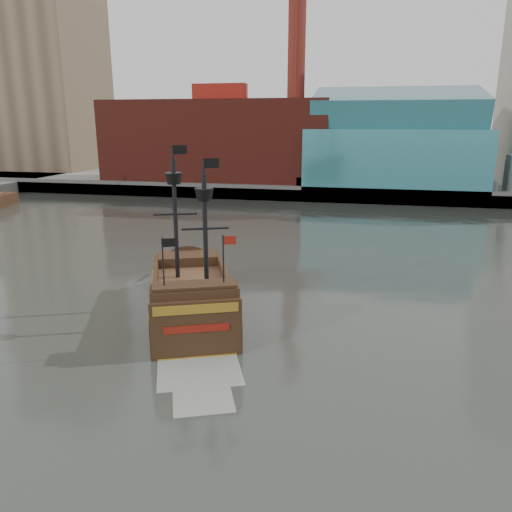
# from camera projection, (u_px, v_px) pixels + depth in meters

# --- Properties ---
(ground) EXTENTS (400.00, 400.00, 0.00)m
(ground) POSITION_uv_depth(u_px,v_px,m) (235.00, 391.00, 25.41)
(ground) COLOR #292B26
(ground) RESTS_ON ground
(promenade_far) EXTENTS (220.00, 60.00, 2.00)m
(promenade_far) POSITION_uv_depth(u_px,v_px,m) (341.00, 178.00, 111.77)
(promenade_far) COLOR slate
(promenade_far) RESTS_ON ground
(seawall) EXTENTS (220.00, 1.00, 2.60)m
(seawall) POSITION_uv_depth(u_px,v_px,m) (331.00, 195.00, 83.92)
(seawall) COLOR #4C4C49
(seawall) RESTS_ON ground
(skyline) EXTENTS (149.00, 45.00, 62.00)m
(skyline) POSITION_uv_depth(u_px,v_px,m) (371.00, 61.00, 97.50)
(skyline) COLOR brown
(skyline) RESTS_ON promenade_far
(pirate_ship) EXTENTS (11.03, 17.44, 12.58)m
(pirate_ship) POSITION_uv_depth(u_px,v_px,m) (192.00, 301.00, 34.82)
(pirate_ship) COLOR black
(pirate_ship) RESTS_ON ground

